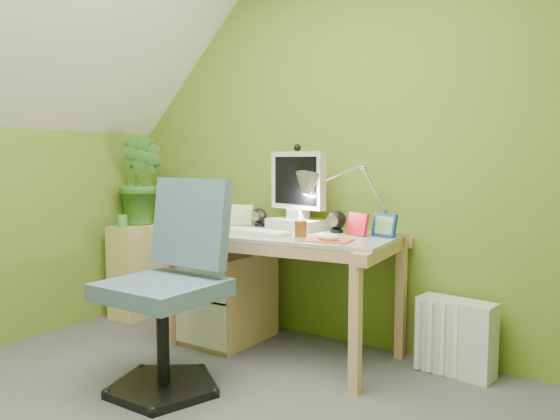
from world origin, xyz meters
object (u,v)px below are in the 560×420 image
Objects in this scene: side_ledge at (138,271)px; potted_plant at (142,180)px; monitor at (298,185)px; radiator at (456,337)px; desk_lamp at (368,184)px; desk at (281,292)px; task_chair at (162,285)px.

potted_plant is (0.00, 0.05, 0.64)m from side_ledge.
monitor is 1.35× the size of radiator.
monitor is 0.94× the size of desk_lamp.
monitor reaches higher than radiator.
radiator is at bearing 8.09° from desk.
desk_lamp is at bearing 4.46° from side_ledge.
potted_plant reaches higher than desk_lamp.
potted_plant is 1.46m from task_chair.
desk is 1.25× the size of task_chair.
desk_lamp is (0.45, 0.18, 0.63)m from desk.
monitor is 0.51× the size of task_chair.
potted_plant reaches higher than desk.
monitor reaches higher than task_chair.
desk is 0.64m from monitor.
monitor is at bearing 3.78° from potted_plant.
desk_lamp is 0.92m from radiator.
desk_lamp is (0.45, 0.00, 0.02)m from monitor.
potted_plant reaches higher than task_chair.
radiator is at bearing 4.78° from side_ledge.
potted_plant is (-1.70, -0.08, -0.01)m from desk_lamp.
desk_lamp is 0.54× the size of task_chair.
side_ledge is 0.62× the size of task_chair.
side_ledge is (-1.25, 0.05, -0.02)m from desk.
side_ledge is at bearing -168.26° from radiator.
desk_lamp reaches higher than side_ledge.
monitor is at bearing 6.05° from side_ledge.
potted_plant is at bearing 142.00° from task_chair.
desk_lamp reaches higher than task_chair.
desk_lamp is at bearing 2.78° from potted_plant.
task_chair is at bearing -90.67° from monitor.
side_ledge is 1.37m from task_chair.
desk_lamp is at bearing 16.07° from desk.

